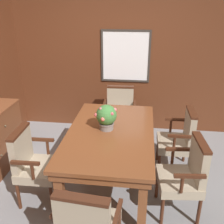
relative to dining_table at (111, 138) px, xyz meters
name	(u,v)px	position (x,y,z in m)	size (l,w,h in m)	color
ground_plane	(104,189)	(-0.07, -0.15, -0.68)	(14.00, 14.00, 0.00)	gray
wall_back	(119,64)	(-0.07, 1.73, 0.55)	(7.20, 0.08, 2.45)	#5B2D19
dining_table	(111,138)	(0.00, 0.00, 0.00)	(1.06, 1.79, 0.77)	brown
chair_right_near	(186,174)	(0.89, -0.40, -0.16)	(0.50, 0.57, 0.93)	#472314
chair_left_near	(33,162)	(-0.88, -0.39, -0.16)	(0.47, 0.55, 0.93)	#472314
chair_head_far	(120,111)	(-0.01, 1.25, -0.16)	(0.56, 0.48, 0.93)	#472314
chair_right_far	(180,138)	(0.91, 0.42, -0.16)	(0.46, 0.55, 0.93)	#472314
potted_plant	(106,117)	(-0.06, 0.06, 0.27)	(0.28, 0.27, 0.32)	gray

